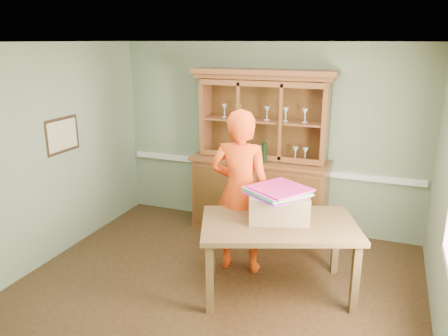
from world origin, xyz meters
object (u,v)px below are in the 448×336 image
at_px(dining_table, 279,231).
at_px(person, 240,192).
at_px(cardboard_box, 278,206).
at_px(china_hutch, 260,177).

bearing_deg(dining_table, person, 127.46).
height_order(cardboard_box, person, person).
bearing_deg(person, cardboard_box, 151.35).
relative_size(china_hutch, person, 1.18).
relative_size(dining_table, cardboard_box, 2.99).
distance_m(china_hutch, person, 1.19).
xyz_separation_m(dining_table, cardboard_box, (-0.05, 0.11, 0.25)).
distance_m(dining_table, cardboard_box, 0.28).
bearing_deg(person, china_hutch, -89.87).
relative_size(dining_table, person, 0.96).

